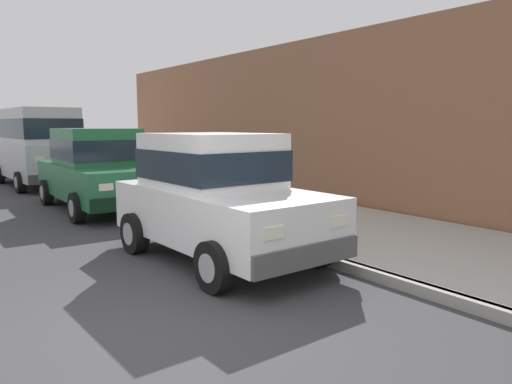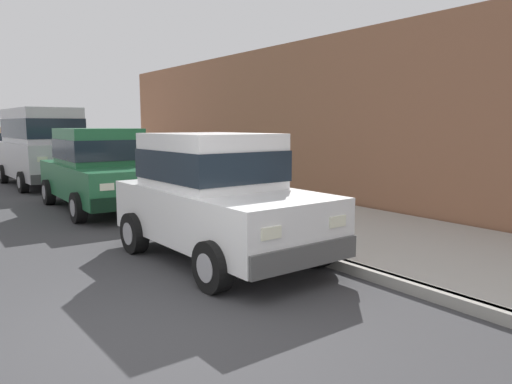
# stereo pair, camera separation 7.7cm
# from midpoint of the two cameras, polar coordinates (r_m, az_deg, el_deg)

# --- Properties ---
(ground_plane) EXTENTS (80.00, 80.00, 0.00)m
(ground_plane) POSITION_cam_midpoint_polar(r_m,az_deg,el_deg) (4.82, -13.31, -16.93)
(ground_plane) COLOR #38383A
(curb) EXTENTS (0.16, 64.00, 0.14)m
(curb) POSITION_cam_midpoint_polar(r_m,az_deg,el_deg) (6.61, 13.55, -9.35)
(curb) COLOR gray
(curb) RESTS_ON ground
(sidewalk) EXTENTS (3.60, 64.00, 0.14)m
(sidewalk) POSITION_cam_midpoint_polar(r_m,az_deg,el_deg) (8.02, 21.99, -6.63)
(sidewalk) COLOR #A8A59E
(sidewalk) RESTS_ON ground
(car_white_hatchback) EXTENTS (2.02, 3.84, 1.88)m
(car_white_hatchback) POSITION_cam_midpoint_polar(r_m,az_deg,el_deg) (7.23, -4.41, -0.29)
(car_white_hatchback) COLOR white
(car_white_hatchback) RESTS_ON ground
(car_green_sedan) EXTENTS (2.12, 4.64, 1.92)m
(car_green_sedan) POSITION_cam_midpoint_polar(r_m,az_deg,el_deg) (12.10, -17.77, 2.71)
(car_green_sedan) COLOR #23663D
(car_green_sedan) RESTS_ON ground
(car_silver_van) EXTENTS (2.22, 4.94, 2.52)m
(car_silver_van) POSITION_cam_midpoint_polar(r_m,az_deg,el_deg) (17.46, -23.81, 5.26)
(car_silver_van) COLOR #BCBCC1
(car_silver_van) RESTS_ON ground
(car_tan_sedan) EXTENTS (2.11, 4.64, 1.92)m
(car_tan_sedan) POSITION_cam_midpoint_polar(r_m,az_deg,el_deg) (22.80, -26.54, 4.54)
(car_tan_sedan) COLOR tan
(car_tan_sedan) RESTS_ON ground
(dog_brown) EXTENTS (0.34, 0.73, 0.49)m
(dog_brown) POSITION_cam_midpoint_polar(r_m,az_deg,el_deg) (10.36, 4.36, -0.85)
(dog_brown) COLOR brown
(dog_brown) RESTS_ON sidewalk
(building_facade) EXTENTS (0.50, 20.00, 4.15)m
(building_facade) POSITION_cam_midpoint_polar(r_m,az_deg,el_deg) (13.39, 4.75, 8.22)
(building_facade) COLOR #8C5B42
(building_facade) RESTS_ON ground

